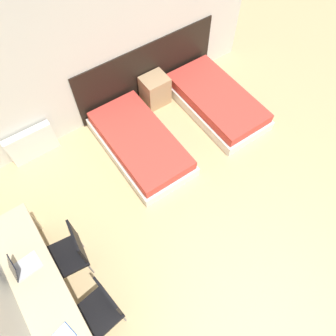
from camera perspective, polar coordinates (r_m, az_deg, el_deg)
The scene contains 11 objects.
ground_plane at distance 4.73m, azimuth 17.09°, elevation -23.03°, with size 20.00×20.00×0.00m, color tan.
wall_back at distance 5.16m, azimuth -12.61°, elevation 19.41°, with size 5.74×0.05×2.70m.
headboard_panel at distance 5.92m, azimuth -3.64°, elevation 16.44°, with size 2.70×0.03×1.09m.
bed_near_window at distance 5.36m, azimuth -4.89°, elevation 4.29°, with size 1.00×1.90×0.36m.
bed_near_door at distance 5.99m, azimuth 8.42°, elevation 11.43°, with size 1.00×1.90×0.36m.
nightstand at distance 5.97m, azimuth -2.28°, elevation 13.38°, with size 0.45×0.39×0.56m.
radiator at distance 5.63m, azimuth -22.60°, elevation 3.90°, with size 0.76×0.12×0.57m.
desk at distance 4.18m, azimuth -20.11°, elevation -20.80°, with size 0.51×2.40×0.77m.
chair_near_laptop at distance 4.35m, azimuth -16.67°, elevation -13.87°, with size 0.52×0.52×0.96m.
chair_near_notebook at distance 4.11m, azimuth -11.57°, elevation -22.85°, with size 0.51×0.51×0.96m.
laptop at distance 4.14m, azimuth -24.12°, elevation -15.46°, with size 0.33×0.24×0.31m.
Camera 1 is at (-1.38, 0.26, 4.52)m, focal length 35.00 mm.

